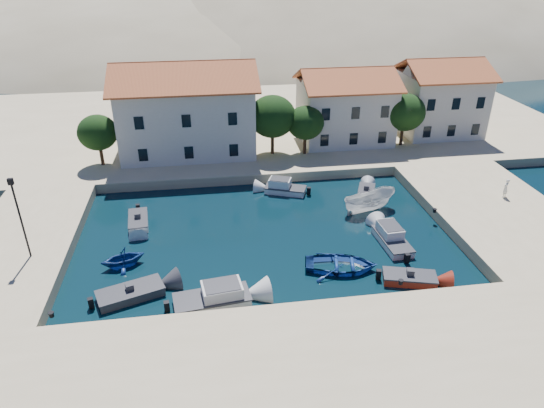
{
  "coord_description": "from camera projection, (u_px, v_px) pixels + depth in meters",
  "views": [
    {
      "loc": [
        -4.39,
        -23.92,
        20.76
      ],
      "look_at": [
        0.9,
        11.65,
        2.0
      ],
      "focal_mm": 32.0,
      "sensor_mm": 36.0,
      "label": 1
    }
  ],
  "objects": [
    {
      "name": "hills",
      "position": [
        282.0,
        109.0,
        153.07
      ],
      "size": [
        254.0,
        176.0,
        99.0
      ],
      "color": "#9C8D6A",
      "rests_on": "ground"
    },
    {
      "name": "boat_east",
      "position": [
        368.0,
        211.0,
        43.74
      ],
      "size": [
        5.57,
        3.37,
        2.02
      ],
      "primitive_type": "imported",
      "rotation": [
        0.0,
        0.0,
        1.86
      ],
      "color": "silver",
      "rests_on": "ground"
    },
    {
      "name": "motorboat_red_se",
      "position": [
        409.0,
        278.0,
        34.18
      ],
      "size": [
        4.0,
        2.59,
        1.25
      ],
      "rotation": [
        0.0,
        0.0,
        -0.27
      ],
      "color": "maroon",
      "rests_on": "ground"
    },
    {
      "name": "cabin_cruiser_north",
      "position": [
        285.0,
        188.0,
        46.78
      ],
      "size": [
        4.24,
        2.97,
        1.6
      ],
      "rotation": [
        0.0,
        0.0,
        2.77
      ],
      "color": "silver",
      "rests_on": "ground"
    },
    {
      "name": "quay_south",
      "position": [
        304.0,
        382.0,
        25.66
      ],
      "size": [
        52.0,
        12.0,
        1.0
      ],
      "primitive_type": "cube",
      "color": "tan",
      "rests_on": "ground"
    },
    {
      "name": "cabin_cruiser_south",
      "position": [
        212.0,
        298.0,
        31.94
      ],
      "size": [
        5.25,
        2.75,
        1.6
      ],
      "rotation": [
        0.0,
        0.0,
        0.12
      ],
      "color": "silver",
      "rests_on": "ground"
    },
    {
      "name": "building_right",
      "position": [
        440.0,
        95.0,
        58.05
      ],
      "size": [
        9.45,
        8.4,
        8.8
      ],
      "color": "beige",
      "rests_on": "quay_north"
    },
    {
      "name": "ground",
      "position": [
        285.0,
        315.0,
        31.15
      ],
      "size": [
        400.0,
        400.0,
        0.0
      ],
      "primitive_type": "plane",
      "color": "black",
      "rests_on": "ground"
    },
    {
      "name": "bollards",
      "position": [
        315.0,
        263.0,
        34.37
      ],
      "size": [
        29.36,
        9.56,
        0.3
      ],
      "color": "black",
      "rests_on": "ground"
    },
    {
      "name": "motorboat_grey_sw",
      "position": [
        131.0,
        293.0,
        32.68
      ],
      "size": [
        4.76,
        3.27,
        1.25
      ],
      "rotation": [
        0.0,
        0.0,
        0.34
      ],
      "color": "#333338",
      "rests_on": "ground"
    },
    {
      "name": "trees",
      "position": [
        286.0,
        119.0,
        51.82
      ],
      "size": [
        37.3,
        5.3,
        6.45
      ],
      "color": "#382314",
      "rests_on": "quay_north"
    },
    {
      "name": "building_left",
      "position": [
        187.0,
        107.0,
        52.18
      ],
      "size": [
        14.7,
        9.45,
        9.7
      ],
      "color": "beige",
      "rests_on": "quay_north"
    },
    {
      "name": "rowboat_west",
      "position": [
        124.0,
        265.0,
        36.09
      ],
      "size": [
        3.84,
        3.56,
        1.66
      ],
      "primitive_type": "imported",
      "rotation": [
        0.0,
        0.0,
        -1.26
      ],
      "color": "navy",
      "rests_on": "ground"
    },
    {
      "name": "quay_north",
      "position": [
        251.0,
        123.0,
        64.5
      ],
      "size": [
        80.0,
        36.0,
        1.0
      ],
      "primitive_type": "cube",
      "color": "tan",
      "rests_on": "ground"
    },
    {
      "name": "motorboat_white_ne",
      "position": [
        366.0,
        192.0,
        46.36
      ],
      "size": [
        2.61,
        3.55,
        1.25
      ],
      "rotation": [
        0.0,
        0.0,
        1.18
      ],
      "color": "silver",
      "rests_on": "ground"
    },
    {
      "name": "motorboat_white_west",
      "position": [
        138.0,
        221.0,
        41.48
      ],
      "size": [
        1.94,
        3.74,
        1.25
      ],
      "rotation": [
        0.0,
        0.0,
        -1.47
      ],
      "color": "silver",
      "rests_on": "ground"
    },
    {
      "name": "pedestrian",
      "position": [
        506.0,
        188.0,
        43.58
      ],
      "size": [
        0.76,
        0.68,
        1.74
      ],
      "primitive_type": "imported",
      "rotation": [
        0.0,
        0.0,
        3.67
      ],
      "color": "white",
      "rests_on": "quay_east"
    },
    {
      "name": "lamppost",
      "position": [
        19.0,
        211.0,
        33.69
      ],
      "size": [
        0.35,
        0.25,
        6.22
      ],
      "color": "black",
      "rests_on": "quay_west"
    },
    {
      "name": "quay_west",
      "position": [
        19.0,
        249.0,
        37.21
      ],
      "size": [
        8.0,
        20.0,
        1.0
      ],
      "primitive_type": "cube",
      "color": "tan",
      "rests_on": "ground"
    },
    {
      "name": "rowboat_south",
      "position": [
        341.0,
        269.0,
        35.68
      ],
      "size": [
        5.95,
        4.8,
        1.09
      ],
      "primitive_type": "imported",
      "rotation": [
        0.0,
        0.0,
        1.35
      ],
      "color": "navy",
      "rests_on": "ground"
    },
    {
      "name": "quay_east",
      "position": [
        496.0,
        213.0,
        42.36
      ],
      "size": [
        11.0,
        20.0,
        1.0
      ],
      "primitive_type": "cube",
      "color": "tan",
      "rests_on": "ground"
    },
    {
      "name": "cabin_cruiser_east",
      "position": [
        392.0,
        239.0,
        38.46
      ],
      "size": [
        2.06,
        4.61,
        1.6
      ],
      "rotation": [
        0.0,
        0.0,
        1.62
      ],
      "color": "silver",
      "rests_on": "ground"
    },
    {
      "name": "building_mid",
      "position": [
        345.0,
        104.0,
        55.73
      ],
      "size": [
        10.5,
        8.4,
        8.3
      ],
      "color": "beige",
      "rests_on": "quay_north"
    }
  ]
}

